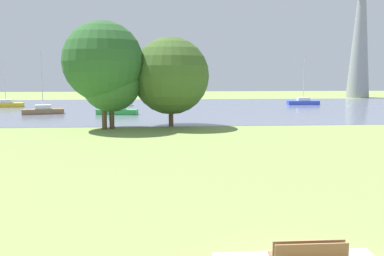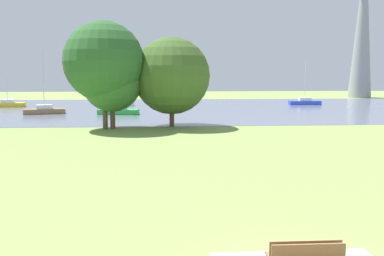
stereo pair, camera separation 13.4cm
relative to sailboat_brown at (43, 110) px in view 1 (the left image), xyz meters
The scene contains 11 objects.
ground_plane 27.60m from the sailboat_brown, 49.96° to the right, with size 160.00×160.00×0.00m, color #7F994C.
water_surface 19.04m from the sailboat_brown, 21.17° to the left, with size 140.00×40.00×0.02m, color slate.
sailboat_brown is the anchor object (origin of this frame).
sailboat_yellow 13.44m from the sailboat_brown, 126.99° to the left, with size 4.96×2.12×7.07m.
sailboat_blue 38.14m from the sailboat_brown, 18.83° to the left, with size 4.86×1.69×6.96m.
sailboat_green 9.04m from the sailboat_brown, ahead, with size 4.97×2.18×7.16m.
sailboat_white 13.79m from the sailboat_brown, 56.90° to the left, with size 4.95×2.07×5.83m.
tree_mid_shore 17.94m from the sailboat_brown, 57.58° to the right, with size 7.02×7.02×9.47m.
tree_east_near 17.60m from the sailboat_brown, 55.36° to the right, with size 5.25×5.25×6.76m.
tree_west_near 20.32m from the sailboat_brown, 40.58° to the right, with size 7.08×7.08×8.23m.
electricity_pylon 62.57m from the sailboat_brown, 29.57° to the left, with size 6.40×4.40×29.37m.
Camera 1 is at (-3.56, -9.69, 5.06)m, focal length 40.34 mm.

